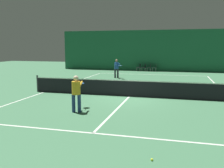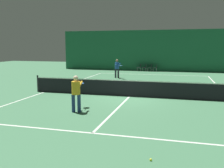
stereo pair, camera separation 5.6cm
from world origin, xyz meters
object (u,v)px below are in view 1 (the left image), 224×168
Objects in this scene: tennis_ball at (152,160)px; player_far at (117,67)px; player_near at (76,91)px; courtside_chair_1 at (144,67)px; courtside_chair_2 at (150,67)px; courtside_chair_3 at (155,67)px; courtside_chair_0 at (139,67)px; tennis_net at (129,88)px.

player_far is at bearing 106.79° from tennis_ball.
courtside_chair_1 is (0.43, 19.29, -0.46)m from player_near.
tennis_ball is (2.65, -23.24, -0.45)m from courtside_chair_2.
player_near is 1.94× the size of courtside_chair_1.
player_far reaches higher than courtside_chair_1.
courtside_chair_3 is (2.87, 6.99, -0.51)m from player_far.
player_far is 2.03× the size of courtside_chair_0.
courtside_chair_3 is (1.85, 0.00, 0.00)m from courtside_chair_0.
player_far reaches higher than player_near.
tennis_ball is at bearing -15.89° from player_far.
tennis_net is 14.29× the size of courtside_chair_0.
courtside_chair_0 is at bearing 96.64° from tennis_net.
courtside_chair_3 is at bearing 90.00° from courtside_chair_1.
courtside_chair_1 is 12.73× the size of tennis_ball.
courtside_chair_0 is 1.00× the size of courtside_chair_1.
courtside_chair_3 is (1.66, 19.29, -0.46)m from player_near.
courtside_chair_1 is at bearing -11.05° from player_near.
courtside_chair_1 is at bearing 90.00° from courtside_chair_0.
courtside_chair_1 is 1.00× the size of courtside_chair_2.
courtside_chair_0 is at bearing 99.49° from tennis_ball.
courtside_chair_2 is at bearing 90.00° from courtside_chair_1.
tennis_net is 14.29× the size of courtside_chair_2.
player_far is at bearing -22.29° from courtside_chair_3.
courtside_chair_0 is 1.23m from courtside_chair_2.
courtside_chair_2 is (1.05, 19.29, -0.46)m from player_near.
player_near is 5.49m from tennis_ball.
courtside_chair_0 is at bearing -90.00° from courtside_chair_3.
tennis_net is at bearing 104.84° from tennis_ball.
courtside_chair_2 is 0.62m from courtside_chair_3.
player_near is 19.30m from courtside_chair_1.
tennis_ball is (2.04, -23.24, -0.45)m from courtside_chair_3.
courtside_chair_1 is at bearing 98.01° from tennis_ball.
courtside_chair_0 is 1.85m from courtside_chair_3.
player_far is 2.03× the size of courtside_chair_3.
courtside_chair_1 is at bearing 134.16° from player_far.
courtside_chair_0 and courtside_chair_1 have the same top height.
courtside_chair_3 is at bearing 89.75° from tennis_net.
player_near is 19.29m from courtside_chair_0.
tennis_net reaches higher than courtside_chair_3.
courtside_chair_1 is (1.63, 6.99, -0.51)m from player_far.
tennis_ball is at bearing -75.16° from tennis_net.
courtside_chair_0 is 1.00× the size of courtside_chair_2.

